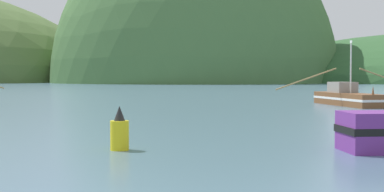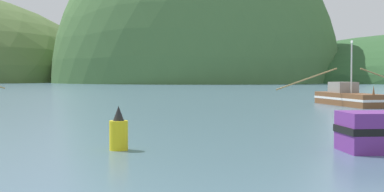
% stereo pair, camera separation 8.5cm
% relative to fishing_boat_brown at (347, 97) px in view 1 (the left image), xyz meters
% --- Properties ---
extents(hill_far_left, '(93.41, 74.73, 108.28)m').
position_rel_fishing_boat_brown_xyz_m(hill_far_left, '(-6.76, 134.52, -0.67)').
color(hill_far_left, '#47703D').
rests_on(hill_far_left, ground).
extents(fishing_boat_brown, '(12.42, 9.28, 5.35)m').
position_rel_fishing_boat_brown_xyz_m(fishing_boat_brown, '(0.00, 0.00, 0.00)').
color(fishing_boat_brown, brown).
rests_on(fishing_boat_brown, ground).
extents(channel_buoy, '(0.63, 0.63, 1.49)m').
position_rel_fishing_boat_brown_xyz_m(channel_buoy, '(-16.37, -26.39, -0.06)').
color(channel_buoy, yellow).
rests_on(channel_buoy, ground).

